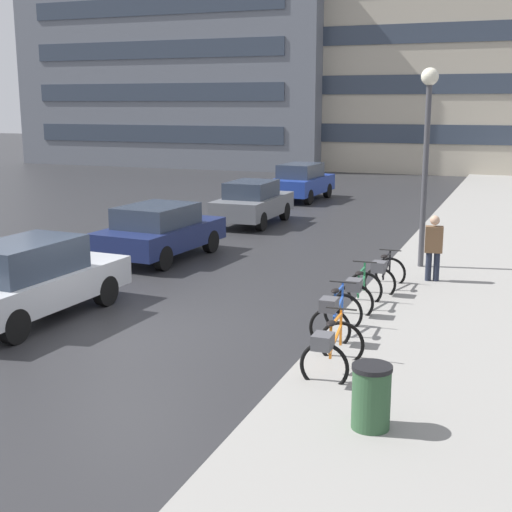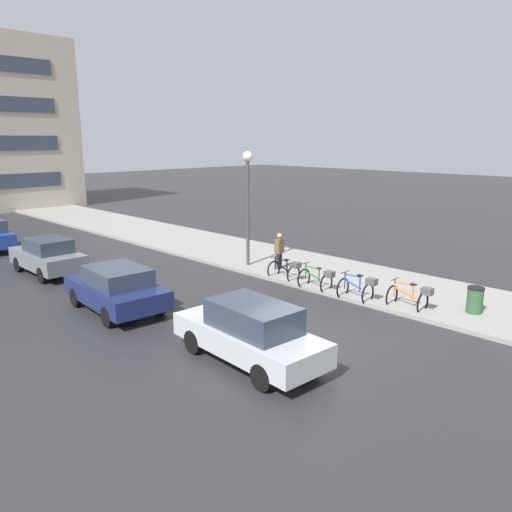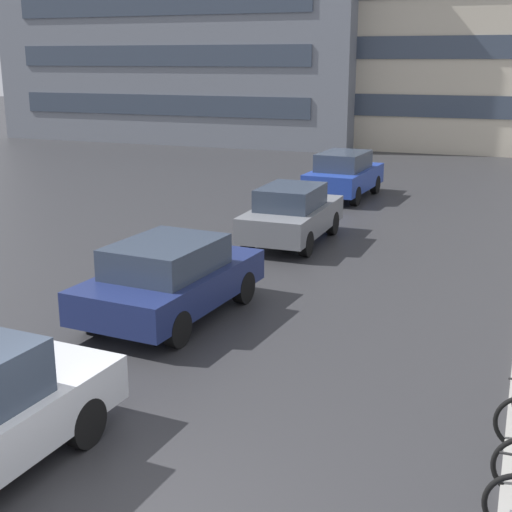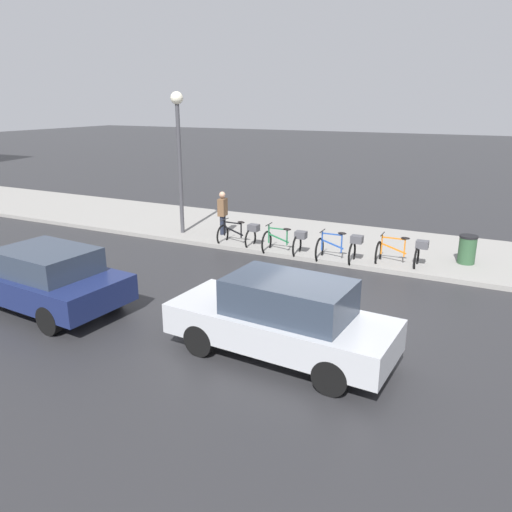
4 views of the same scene
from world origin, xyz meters
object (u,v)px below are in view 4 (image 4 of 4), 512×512
Objects in this scene: car_navy at (46,278)px; streetlamp at (179,139)px; bicycle_third at (286,242)px; bicycle_farthest at (240,234)px; bicycle_nearest at (402,253)px; car_silver at (283,318)px; bicycle_second at (340,248)px; trash_bin at (467,252)px; pedestrian at (223,212)px.

streetlamp reaches higher than car_navy.
bicycle_third is 1.72m from bicycle_farthest.
bicycle_nearest is 0.32× the size of car_silver.
bicycle_second is 8.14m from car_navy.
bicycle_third is (0.02, 1.78, -0.02)m from bicycle_second.
streetlamp is at bearing 46.14° from car_silver.
car_silver reaches higher than bicycle_second.
car_navy is at bearing -172.07° from streetlamp.
bicycle_farthest is 1.44× the size of trash_bin.
bicycle_nearest is 3.55m from bicycle_third.
car_navy is at bearing 151.99° from bicycle_third.
bicycle_nearest is 0.34× the size of car_navy.
car_navy is 4.24× the size of trash_bin.
streetlamp is (0.62, 6.10, 2.95)m from bicycle_second.
pedestrian is 0.33× the size of streetlamp.
bicycle_third is at bearing 104.64° from trash_bin.
bicycle_second is 0.80× the size of pedestrian.
car_navy is 0.83× the size of streetlamp.
bicycle_third is 0.31× the size of car_silver.
car_silver is at bearing -86.65° from car_navy.
bicycle_third is at bearing -110.22° from pedestrian.
bicycle_farthest is (0.18, 3.49, -0.02)m from bicycle_second.
car_navy is (-6.49, 1.65, 0.28)m from bicycle_farthest.
streetlamp reaches higher than bicycle_farthest.
bicycle_nearest is 0.28× the size of streetlamp.
bicycle_farthest is at bearing -14.26° from car_navy.
bicycle_third is 5.37m from trash_bin.
streetlamp reaches higher than bicycle_second.
bicycle_nearest is 6.45m from car_silver.
bicycle_second is 4.83m from pedestrian.
car_silver is (-6.37, 1.01, 0.30)m from bicycle_nearest.
car_navy reaches higher than bicycle_third.
pedestrian is (1.09, 4.68, 0.43)m from bicycle_second.
car_silver reaches higher than bicycle_nearest.
bicycle_nearest is 6.48m from pedestrian.
car_silver is 4.52× the size of trash_bin.
streetlamp is (0.22, 7.86, 2.96)m from bicycle_nearest.
bicycle_second is at bearing -103.05° from pedestrian.
streetlamp reaches higher than trash_bin.
bicycle_nearest is 1.80m from bicycle_second.
car_navy is at bearing 93.35° from car_silver.
bicycle_nearest is at bearing -83.75° from bicycle_third.
bicycle_second reaches higher than trash_bin.
car_navy is 2.49× the size of pedestrian.
bicycle_nearest is at bearing -77.10° from bicycle_second.
bicycle_farthest is 0.84× the size of pedestrian.
trash_bin is (1.36, -5.19, 0.00)m from bicycle_third.
bicycle_second reaches higher than bicycle_third.
bicycle_nearest reaches higher than bicycle_farthest.
pedestrian is (7.05, 5.43, 0.14)m from car_silver.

